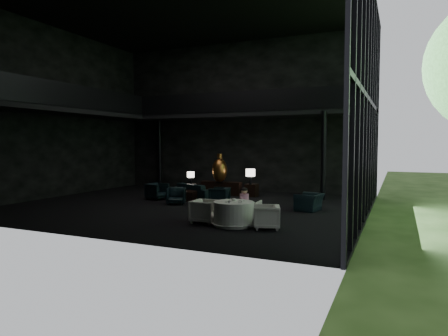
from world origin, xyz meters
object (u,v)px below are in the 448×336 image
at_px(console, 221,188).
at_px(table_lamp_right, 250,173).
at_px(side_table_right, 252,190).
at_px(window_armchair, 309,200).
at_px(table_lamp_left, 191,175).
at_px(sofa, 196,187).
at_px(side_table_left, 193,188).
at_px(coffee_table, 186,195).
at_px(dining_chair_east, 266,216).
at_px(dining_table, 234,215).
at_px(lounge_armchair_south, 176,195).
at_px(bronze_urn, 220,170).
at_px(child, 244,197).
at_px(dining_chair_west, 205,210).
at_px(lounge_armchair_west, 157,190).
at_px(lounge_armchair_east, 220,195).
at_px(dining_chair_north, 249,210).

xyz_separation_m(console, table_lamp_right, (1.60, -0.20, 0.80)).
distance_m(side_table_right, window_armchair, 4.47).
height_order(table_lamp_left, sofa, table_lamp_left).
distance_m(side_table_left, coffee_table, 2.49).
height_order(side_table_left, dining_chair_east, dining_chair_east).
relative_size(dining_table, dining_chair_east, 1.79).
height_order(console, window_armchair, window_armchair).
bearing_deg(lounge_armchair_south, bronze_urn, 58.96).
bearing_deg(child, dining_table, 90.52).
height_order(dining_table, dining_chair_west, dining_chair_west).
bearing_deg(coffee_table, side_table_right, 45.35).
xyz_separation_m(lounge_armchair_south, window_armchair, (5.44, 0.66, 0.03)).
bearing_deg(console, table_lamp_right, -7.06).
bearing_deg(table_lamp_right, coffee_table, -137.03).
height_order(lounge_armchair_west, window_armchair, lounge_armchair_west).
bearing_deg(bronze_urn, lounge_armchair_east, -65.73).
distance_m(lounge_armchair_east, dining_chair_north, 3.71).
height_order(side_table_left, lounge_armchair_east, lounge_armchair_east).
distance_m(dining_chair_west, child, 1.39).
bearing_deg(dining_table, coffee_table, 133.51).
distance_m(sofa, dining_chair_west, 6.01).
height_order(coffee_table, dining_chair_north, dining_chair_north).
relative_size(window_armchair, dining_chair_west, 1.09).
xyz_separation_m(bronze_urn, coffee_table, (-0.69, -2.12, -1.04)).
height_order(console, table_lamp_left, table_lamp_left).
xyz_separation_m(side_table_right, coffee_table, (-2.29, -2.32, -0.10)).
bearing_deg(dining_table, dining_chair_west, 178.26).
distance_m(lounge_armchair_east, child, 3.72).
distance_m(table_lamp_right, coffee_table, 3.27).
bearing_deg(sofa, dining_chair_west, 142.64).
height_order(lounge_armchair_east, dining_table, lounge_armchair_east).
xyz_separation_m(side_table_left, table_lamp_right, (3.20, -0.19, 0.87)).
distance_m(coffee_table, dining_table, 5.93).
height_order(side_table_right, dining_table, dining_table).
relative_size(bronze_urn, side_table_left, 2.78).
height_order(sofa, window_armchair, sofa).
distance_m(lounge_armchair_south, coffee_table, 1.30).
relative_size(table_lamp_left, table_lamp_right, 0.84).
bearing_deg(dining_chair_east, coffee_table, -148.51).
bearing_deg(side_table_right, sofa, -148.05).
xyz_separation_m(side_table_left, window_armchair, (6.57, -2.94, 0.16)).
xyz_separation_m(dining_chair_east, dining_chair_west, (-2.08, 0.06, 0.03)).
relative_size(side_table_left, window_armchair, 0.54).
bearing_deg(dining_chair_west, lounge_armchair_east, 17.56).
bearing_deg(child, table_lamp_left, -47.66).
bearing_deg(dining_table, window_armchair, 66.73).
xyz_separation_m(window_armchair, dining_chair_west, (-2.59, -3.65, 0.02)).
height_order(lounge_armchair_west, dining_chair_east, lounge_armchair_west).
height_order(table_lamp_right, dining_chair_east, table_lamp_right).
bearing_deg(table_lamp_left, dining_chair_west, -58.00).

